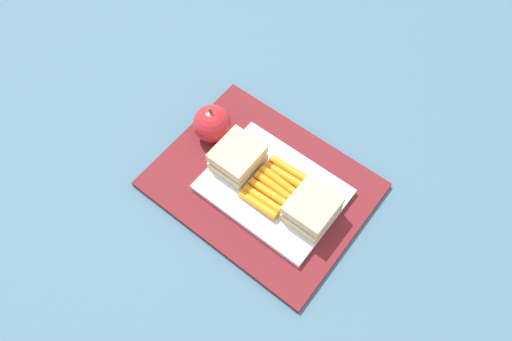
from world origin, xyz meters
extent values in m
plane|color=#42667A|center=(0.00, 0.00, 0.00)|extent=(2.40, 2.40, 0.00)
cube|color=maroon|center=(0.00, 0.00, 0.01)|extent=(0.36, 0.28, 0.01)
cube|color=white|center=(-0.03, 0.00, 0.02)|extent=(0.23, 0.17, 0.01)
cube|color=#DBC189|center=(-0.10, 0.00, 0.03)|extent=(0.07, 0.08, 0.02)
cube|color=pink|center=(-0.10, 0.00, 0.04)|extent=(0.07, 0.07, 0.01)
cube|color=#DBC189|center=(-0.10, 0.00, 0.06)|extent=(0.07, 0.08, 0.02)
cube|color=#DBC189|center=(0.05, 0.00, 0.03)|extent=(0.07, 0.08, 0.02)
cube|color=pink|center=(0.05, 0.00, 0.04)|extent=(0.07, 0.07, 0.01)
cube|color=#DBC189|center=(0.05, 0.00, 0.06)|extent=(0.07, 0.08, 0.02)
cylinder|color=orange|center=(-0.03, -0.04, 0.03)|extent=(0.08, 0.01, 0.02)
cylinder|color=orange|center=(-0.03, -0.03, 0.03)|extent=(0.08, 0.01, 0.02)
cylinder|color=orange|center=(-0.03, -0.01, 0.03)|extent=(0.08, 0.01, 0.02)
cylinder|color=orange|center=(-0.03, 0.00, 0.03)|extent=(0.08, 0.01, 0.02)
cylinder|color=orange|center=(-0.03, 0.01, 0.03)|extent=(0.08, 0.01, 0.02)
cylinder|color=orange|center=(-0.03, 0.03, 0.03)|extent=(0.08, 0.01, 0.02)
cylinder|color=orange|center=(-0.03, 0.04, 0.03)|extent=(0.08, 0.01, 0.02)
sphere|color=red|center=(0.13, -0.03, 0.04)|extent=(0.07, 0.07, 0.07)
cylinder|color=brown|center=(0.13, -0.03, 0.08)|extent=(0.01, 0.00, 0.01)
camera|label=1|loc=(-0.23, 0.31, 0.75)|focal=33.76mm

